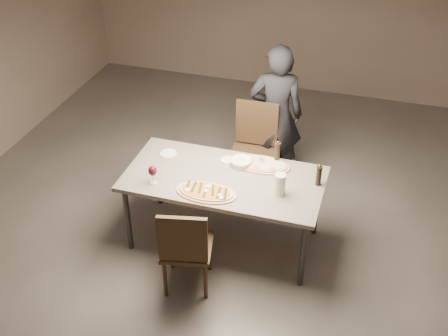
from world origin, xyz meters
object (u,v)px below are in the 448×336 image
(dining_table, at_px, (224,182))
(ham_pizza, at_px, (262,164))
(chair_near, at_px, (185,246))
(chair_far, at_px, (254,144))
(zucchini_pizza, at_px, (206,192))
(carafe, at_px, (280,184))
(bread_basket, at_px, (241,162))
(diner, at_px, (276,115))
(pepper_mill_left, at_px, (319,175))

(dining_table, relative_size, ham_pizza, 3.34)
(chair_near, relative_size, chair_far, 0.91)
(zucchini_pizza, bearing_deg, dining_table, 79.16)
(carafe, distance_m, chair_far, 1.17)
(chair_near, height_order, chair_far, chair_far)
(bread_basket, bearing_deg, zucchini_pizza, -108.94)
(bread_basket, xyz_separation_m, chair_far, (-0.05, 0.70, -0.24))
(dining_table, height_order, ham_pizza, ham_pizza)
(diner, bearing_deg, carafe, 91.53)
(carafe, bearing_deg, zucchini_pizza, -163.72)
(zucchini_pizza, distance_m, pepper_mill_left, 1.00)
(ham_pizza, xyz_separation_m, diner, (-0.07, 0.91, 0.03))
(zucchini_pizza, relative_size, chair_near, 0.60)
(ham_pizza, height_order, diner, diner)
(bread_basket, bearing_deg, chair_far, 94.09)
(bread_basket, xyz_separation_m, pepper_mill_left, (0.73, -0.09, 0.06))
(dining_table, xyz_separation_m, chair_near, (-0.12, -0.72, -0.19))
(dining_table, relative_size, bread_basket, 8.95)
(bread_basket, bearing_deg, diner, 83.23)
(pepper_mill_left, bearing_deg, chair_near, -138.12)
(chair_far, bearing_deg, ham_pizza, 108.45)
(bread_basket, relative_size, pepper_mill_left, 0.95)
(chair_near, distance_m, chair_far, 1.65)
(zucchini_pizza, xyz_separation_m, chair_far, (0.12, 1.21, -0.21))
(zucchini_pizza, distance_m, bread_basket, 0.54)
(ham_pizza, distance_m, chair_near, 1.10)
(pepper_mill_left, distance_m, diner, 1.22)
(carafe, bearing_deg, chair_near, -136.75)
(pepper_mill_left, bearing_deg, diner, 120.49)
(bread_basket, distance_m, chair_near, 1.01)
(bread_basket, distance_m, diner, 0.97)
(zucchini_pizza, bearing_deg, pepper_mill_left, 29.23)
(ham_pizza, bearing_deg, zucchini_pizza, -125.57)
(carafe, bearing_deg, dining_table, 169.18)
(pepper_mill_left, distance_m, carafe, 0.38)
(diner, bearing_deg, chair_near, 67.68)
(zucchini_pizza, height_order, pepper_mill_left, pepper_mill_left)
(zucchini_pizza, xyz_separation_m, diner, (0.29, 1.47, 0.03))
(ham_pizza, bearing_deg, chair_near, -114.86)
(ham_pizza, xyz_separation_m, pepper_mill_left, (0.55, -0.14, 0.08))
(zucchini_pizza, distance_m, chair_near, 0.51)
(dining_table, bearing_deg, carafe, -10.82)
(pepper_mill_left, distance_m, chair_near, 1.32)
(dining_table, relative_size, zucchini_pizza, 3.32)
(diner, bearing_deg, zucchini_pizza, 66.41)
(pepper_mill_left, bearing_deg, zucchini_pizza, -155.39)
(zucchini_pizza, xyz_separation_m, ham_pizza, (0.36, 0.56, -0.00))
(ham_pizza, distance_m, bread_basket, 0.19)
(ham_pizza, bearing_deg, chair_far, 106.99)
(zucchini_pizza, xyz_separation_m, carafe, (0.61, 0.18, 0.09))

